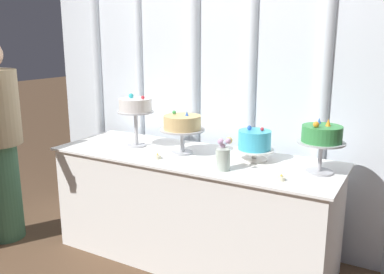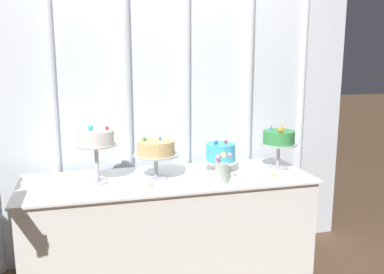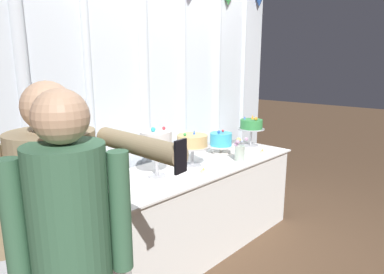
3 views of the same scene
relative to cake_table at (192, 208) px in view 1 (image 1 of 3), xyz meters
The scene contains 10 objects.
ground_plane 0.40m from the cake_table, 90.00° to the right, with size 24.00×24.00×0.00m, color brown.
draped_curtain 1.09m from the cake_table, 92.04° to the left, with size 3.28×0.15×2.68m.
cake_table is the anchor object (origin of this frame).
cake_display_leftmost 0.84m from the cake_table, behind, with size 0.27×0.27×0.40m.
cake_display_midleft 0.60m from the cake_table, behind, with size 0.31×0.31×0.30m.
cake_display_midright 0.67m from the cake_table, 13.61° to the left, with size 0.26×0.26×0.23m.
cake_display_rightmost 1.05m from the cake_table, ahead, with size 0.28×0.28×0.33m.
flower_vase 0.61m from the cake_table, 30.40° to the right, with size 0.11×0.10×0.21m.
tealight_far_left 0.47m from the cake_table, 131.38° to the right, with size 0.05×0.05×0.04m.
tealight_near_left 0.83m from the cake_table, 16.28° to the right, with size 0.05×0.05×0.04m.
Camera 1 is at (1.33, -2.28, 1.57)m, focal length 38.22 mm.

